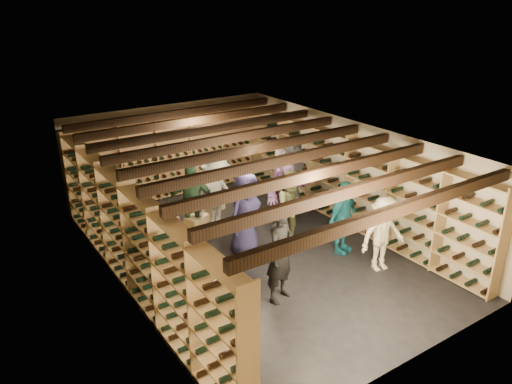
{
  "coord_description": "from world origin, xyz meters",
  "views": [
    {
      "loc": [
        -5.07,
        -7.65,
        5.1
      ],
      "look_at": [
        0.18,
        0.2,
        1.25
      ],
      "focal_mm": 35.0,
      "sensor_mm": 36.0,
      "label": 1
    }
  ],
  "objects_px": {
    "person_2": "(292,207)",
    "person_4": "(343,218)",
    "crate_loose": "(214,207)",
    "person_11": "(284,194)",
    "person_3": "(383,234)",
    "person_7": "(282,185)",
    "person_1": "(281,254)",
    "person_10": "(191,202)",
    "crate_stack_right": "(197,226)",
    "crate_stack_left": "(167,231)",
    "person_0": "(163,255)",
    "person_9": "(217,195)",
    "person_12": "(291,175)",
    "person_6": "(246,214)"
  },
  "relations": [
    {
      "from": "crate_stack_right",
      "to": "person_0",
      "type": "distance_m",
      "value": 2.35
    },
    {
      "from": "person_6",
      "to": "person_11",
      "type": "bearing_deg",
      "value": 3.37
    },
    {
      "from": "person_2",
      "to": "person_10",
      "type": "height_order",
      "value": "person_10"
    },
    {
      "from": "person_4",
      "to": "person_11",
      "type": "height_order",
      "value": "person_11"
    },
    {
      "from": "person_2",
      "to": "person_7",
      "type": "xyz_separation_m",
      "value": [
        0.52,
        1.07,
        0.06
      ]
    },
    {
      "from": "crate_stack_left",
      "to": "person_0",
      "type": "height_order",
      "value": "person_0"
    },
    {
      "from": "person_6",
      "to": "person_7",
      "type": "relative_size",
      "value": 1.01
    },
    {
      "from": "person_1",
      "to": "person_10",
      "type": "distance_m",
      "value": 2.95
    },
    {
      "from": "person_12",
      "to": "person_3",
      "type": "bearing_deg",
      "value": -111.78
    },
    {
      "from": "crate_stack_right",
      "to": "person_7",
      "type": "distance_m",
      "value": 2.21
    },
    {
      "from": "person_6",
      "to": "person_12",
      "type": "bearing_deg",
      "value": 14.44
    },
    {
      "from": "person_2",
      "to": "person_11",
      "type": "xyz_separation_m",
      "value": [
        0.23,
        0.61,
        0.05
      ]
    },
    {
      "from": "crate_stack_left",
      "to": "person_3",
      "type": "height_order",
      "value": "person_3"
    },
    {
      "from": "crate_stack_right",
      "to": "crate_loose",
      "type": "bearing_deg",
      "value": 46.74
    },
    {
      "from": "person_3",
      "to": "person_7",
      "type": "xyz_separation_m",
      "value": [
        -0.24,
        2.93,
        0.12
      ]
    },
    {
      "from": "crate_stack_left",
      "to": "crate_loose",
      "type": "height_order",
      "value": "crate_stack_left"
    },
    {
      "from": "crate_stack_right",
      "to": "person_9",
      "type": "relative_size",
      "value": 0.33
    },
    {
      "from": "person_2",
      "to": "person_3",
      "type": "distance_m",
      "value": 2.01
    },
    {
      "from": "crate_stack_left",
      "to": "person_12",
      "type": "distance_m",
      "value": 3.34
    },
    {
      "from": "person_3",
      "to": "person_6",
      "type": "xyz_separation_m",
      "value": [
        -1.84,
        2.02,
        0.12
      ]
    },
    {
      "from": "person_12",
      "to": "person_11",
      "type": "bearing_deg",
      "value": -153.24
    },
    {
      "from": "person_6",
      "to": "crate_stack_left",
      "type": "bearing_deg",
      "value": 119.63
    },
    {
      "from": "crate_stack_left",
      "to": "person_10",
      "type": "bearing_deg",
      "value": 0.0
    },
    {
      "from": "person_2",
      "to": "person_4",
      "type": "xyz_separation_m",
      "value": [
        0.6,
        -0.92,
        -0.04
      ]
    },
    {
      "from": "person_10",
      "to": "person_11",
      "type": "xyz_separation_m",
      "value": [
        1.92,
        -0.75,
        0.0
      ]
    },
    {
      "from": "person_2",
      "to": "person_12",
      "type": "relative_size",
      "value": 0.87
    },
    {
      "from": "person_1",
      "to": "person_2",
      "type": "distance_m",
      "value": 2.16
    },
    {
      "from": "crate_stack_right",
      "to": "person_0",
      "type": "relative_size",
      "value": 0.36
    },
    {
      "from": "person_0",
      "to": "person_1",
      "type": "relative_size",
      "value": 0.91
    },
    {
      "from": "crate_stack_right",
      "to": "crate_loose",
      "type": "distance_m",
      "value": 1.47
    },
    {
      "from": "person_1",
      "to": "person_4",
      "type": "height_order",
      "value": "person_1"
    },
    {
      "from": "crate_stack_left",
      "to": "crate_stack_right",
      "type": "xyz_separation_m",
      "value": [
        0.71,
        0.0,
        -0.08
      ]
    },
    {
      "from": "person_9",
      "to": "person_3",
      "type": "bearing_deg",
      "value": -76.46
    },
    {
      "from": "person_4",
      "to": "crate_stack_left",
      "type": "bearing_deg",
      "value": 126.91
    },
    {
      "from": "person_7",
      "to": "person_11",
      "type": "distance_m",
      "value": 0.55
    },
    {
      "from": "crate_stack_left",
      "to": "person_7",
      "type": "distance_m",
      "value": 2.88
    },
    {
      "from": "person_1",
      "to": "person_0",
      "type": "bearing_deg",
      "value": 119.96
    },
    {
      "from": "person_11",
      "to": "person_2",
      "type": "bearing_deg",
      "value": -131.77
    },
    {
      "from": "person_4",
      "to": "person_7",
      "type": "distance_m",
      "value": 1.99
    },
    {
      "from": "person_12",
      "to": "person_2",
      "type": "bearing_deg",
      "value": -143.92
    },
    {
      "from": "crate_loose",
      "to": "person_12",
      "type": "bearing_deg",
      "value": -34.02
    },
    {
      "from": "crate_stack_right",
      "to": "person_4",
      "type": "height_order",
      "value": "person_4"
    },
    {
      "from": "crate_stack_right",
      "to": "person_2",
      "type": "height_order",
      "value": "person_2"
    },
    {
      "from": "crate_stack_right",
      "to": "person_10",
      "type": "xyz_separation_m",
      "value": [
        -0.12,
        -0.0,
        0.61
      ]
    },
    {
      "from": "person_0",
      "to": "person_2",
      "type": "xyz_separation_m",
      "value": [
        3.11,
        0.34,
        0.01
      ]
    },
    {
      "from": "crate_stack_left",
      "to": "person_3",
      "type": "bearing_deg",
      "value": -46.52
    },
    {
      "from": "crate_stack_left",
      "to": "crate_loose",
      "type": "xyz_separation_m",
      "value": [
        1.71,
        1.06,
        -0.25
      ]
    },
    {
      "from": "crate_loose",
      "to": "person_4",
      "type": "relative_size",
      "value": 0.32
    },
    {
      "from": "person_0",
      "to": "person_6",
      "type": "distance_m",
      "value": 2.1
    },
    {
      "from": "person_9",
      "to": "crate_stack_right",
      "type": "bearing_deg",
      "value": 164.06
    }
  ]
}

